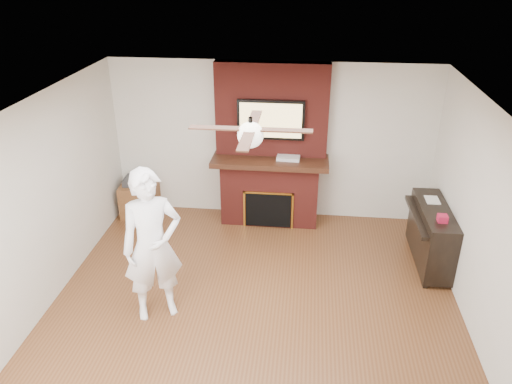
# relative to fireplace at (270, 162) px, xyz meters

# --- Properties ---
(room_shell) EXTENTS (5.36, 5.86, 2.86)m
(room_shell) POSITION_rel_fireplace_xyz_m (0.00, -2.55, 0.25)
(room_shell) COLOR #543018
(room_shell) RESTS_ON ground
(fireplace) EXTENTS (1.78, 0.64, 2.50)m
(fireplace) POSITION_rel_fireplace_xyz_m (0.00, 0.00, 0.00)
(fireplace) COLOR maroon
(fireplace) RESTS_ON ground
(tv) EXTENTS (1.00, 0.08, 0.60)m
(tv) POSITION_rel_fireplace_xyz_m (0.00, -0.05, 0.68)
(tv) COLOR black
(tv) RESTS_ON fireplace
(ceiling_fan) EXTENTS (1.21, 1.21, 0.31)m
(ceiling_fan) POSITION_rel_fireplace_xyz_m (-0.00, -2.55, 1.34)
(ceiling_fan) COLOR black
(ceiling_fan) RESTS_ON room_shell
(person) EXTENTS (0.82, 0.71, 1.87)m
(person) POSITION_rel_fireplace_xyz_m (-1.13, -2.49, -0.06)
(person) COLOR white
(person) RESTS_ON ground
(side_table) EXTENTS (0.59, 0.59, 0.65)m
(side_table) POSITION_rel_fireplace_xyz_m (-2.13, -0.07, -0.70)
(side_table) COLOR brown
(side_table) RESTS_ON ground
(piano) EXTENTS (0.49, 1.30, 0.94)m
(piano) POSITION_rel_fireplace_xyz_m (2.29, -1.04, -0.54)
(piano) COLOR black
(piano) RESTS_ON ground
(cable_box) EXTENTS (0.36, 0.22, 0.05)m
(cable_box) POSITION_rel_fireplace_xyz_m (0.28, -0.10, 0.11)
(cable_box) COLOR silver
(cable_box) RESTS_ON fireplace
(candle_orange) EXTENTS (0.06, 0.06, 0.10)m
(candle_orange) POSITION_rel_fireplace_xyz_m (-0.16, -0.24, -0.94)
(candle_orange) COLOR orange
(candle_orange) RESTS_ON ground
(candle_green) EXTENTS (0.07, 0.07, 0.10)m
(candle_green) POSITION_rel_fireplace_xyz_m (0.07, -0.16, -0.94)
(candle_green) COLOR #307834
(candle_green) RESTS_ON ground
(candle_cream) EXTENTS (0.08, 0.08, 0.11)m
(candle_cream) POSITION_rel_fireplace_xyz_m (0.14, -0.22, -0.94)
(candle_cream) COLOR beige
(candle_cream) RESTS_ON ground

